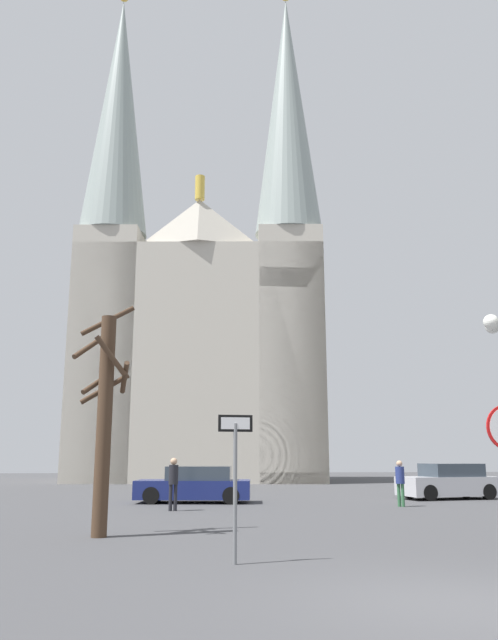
{
  "coord_description": "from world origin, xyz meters",
  "views": [
    {
      "loc": [
        -3.42,
        -8.01,
        1.81
      ],
      "look_at": [
        -0.69,
        19.21,
        7.72
      ],
      "focal_mm": 35.21,
      "sensor_mm": 36.0,
      "label": 1
    }
  ],
  "objects_px": {
    "pedestrian_walking": "(173,479)",
    "one_way_arrow_sign": "(235,468)",
    "pedestrian_standing": "(400,479)",
    "bare_tree": "(104,413)",
    "parked_car_far_navy": "(195,485)",
    "parked_car_near_silver": "(449,482)",
    "cathedral": "(202,310)"
  },
  "relations": [
    {
      "from": "cathedral",
      "to": "pedestrian_standing",
      "type": "distance_m",
      "value": 26.22
    },
    {
      "from": "parked_car_far_navy",
      "to": "pedestrian_walking",
      "type": "xyz_separation_m",
      "value": [
        -0.78,
        -3.6,
        0.39
      ]
    },
    {
      "from": "one_way_arrow_sign",
      "to": "pedestrian_standing",
      "type": "distance_m",
      "value": 13.43
    },
    {
      "from": "pedestrian_standing",
      "to": "one_way_arrow_sign",
      "type": "bearing_deg",
      "value": -120.93
    },
    {
      "from": "one_way_arrow_sign",
      "to": "bare_tree",
      "type": "relative_size",
      "value": 0.45
    },
    {
      "from": "parked_car_far_navy",
      "to": "pedestrian_standing",
      "type": "height_order",
      "value": "pedestrian_standing"
    },
    {
      "from": "bare_tree",
      "to": "parked_car_far_navy",
      "type": "relative_size",
      "value": 1.2
    },
    {
      "from": "parked_car_far_navy",
      "to": "bare_tree",
      "type": "bearing_deg",
      "value": -102.75
    },
    {
      "from": "parked_car_far_navy",
      "to": "cathedral",
      "type": "bearing_deg",
      "value": 88.3
    },
    {
      "from": "one_way_arrow_sign",
      "to": "bare_tree",
      "type": "xyz_separation_m",
      "value": [
        -2.78,
        3.93,
        1.17
      ]
    },
    {
      "from": "cathedral",
      "to": "pedestrian_walking",
      "type": "distance_m",
      "value": 26.16
    },
    {
      "from": "pedestrian_standing",
      "to": "bare_tree",
      "type": "bearing_deg",
      "value": -141.93
    },
    {
      "from": "parked_car_near_silver",
      "to": "one_way_arrow_sign",
      "type": "bearing_deg",
      "value": -124.06
    },
    {
      "from": "cathedral",
      "to": "one_way_arrow_sign",
      "type": "distance_m",
      "value": 35.8
    },
    {
      "from": "cathedral",
      "to": "pedestrian_standing",
      "type": "relative_size",
      "value": 23.47
    },
    {
      "from": "parked_car_near_silver",
      "to": "pedestrian_standing",
      "type": "xyz_separation_m",
      "value": [
        -3.38,
        -3.69,
        0.29
      ]
    },
    {
      "from": "cathedral",
      "to": "pedestrian_walking",
      "type": "relative_size",
      "value": 22.1
    },
    {
      "from": "pedestrian_walking",
      "to": "bare_tree",
      "type": "bearing_deg",
      "value": -103.03
    },
    {
      "from": "bare_tree",
      "to": "pedestrian_walking",
      "type": "bearing_deg",
      "value": 76.97
    },
    {
      "from": "pedestrian_walking",
      "to": "one_way_arrow_sign",
      "type": "bearing_deg",
      "value": -83.31
    },
    {
      "from": "parked_car_far_navy",
      "to": "parked_car_near_silver",
      "type": "bearing_deg",
      "value": 5.34
    },
    {
      "from": "cathedral",
      "to": "pedestrian_walking",
      "type": "xyz_separation_m",
      "value": [
        -1.37,
        -23.56,
        -11.28
      ]
    },
    {
      "from": "cathedral",
      "to": "pedestrian_walking",
      "type": "height_order",
      "value": "cathedral"
    },
    {
      "from": "one_way_arrow_sign",
      "to": "parked_car_far_navy",
      "type": "xyz_separation_m",
      "value": [
        -0.46,
        14.19,
        -0.94
      ]
    },
    {
      "from": "pedestrian_standing",
      "to": "parked_car_near_silver",
      "type": "bearing_deg",
      "value": 47.5
    },
    {
      "from": "parked_car_far_navy",
      "to": "pedestrian_standing",
      "type": "distance_m",
      "value": 7.84
    },
    {
      "from": "cathedral",
      "to": "one_way_arrow_sign",
      "type": "xyz_separation_m",
      "value": [
        -0.13,
        -34.15,
        -10.73
      ]
    },
    {
      "from": "one_way_arrow_sign",
      "to": "parked_car_near_silver",
      "type": "relative_size",
      "value": 0.58
    },
    {
      "from": "bare_tree",
      "to": "parked_car_near_silver",
      "type": "distance_m",
      "value": 17.37
    },
    {
      "from": "one_way_arrow_sign",
      "to": "pedestrian_walking",
      "type": "bearing_deg",
      "value": 96.69
    },
    {
      "from": "parked_car_far_navy",
      "to": "pedestrian_standing",
      "type": "bearing_deg",
      "value": -20.03
    },
    {
      "from": "one_way_arrow_sign",
      "to": "parked_car_far_navy",
      "type": "height_order",
      "value": "one_way_arrow_sign"
    }
  ]
}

